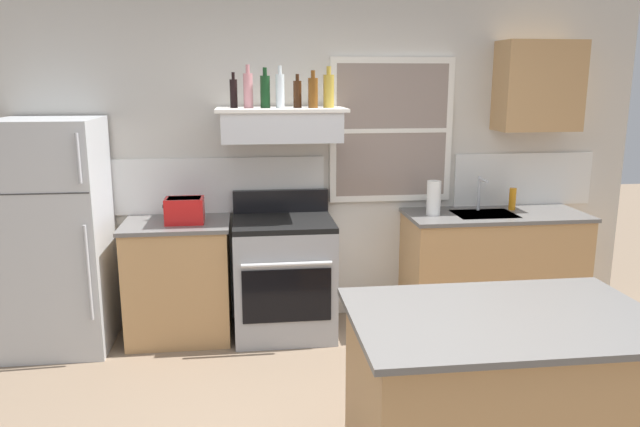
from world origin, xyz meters
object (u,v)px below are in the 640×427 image
Objects in this scene: bottle_dark_green_wine at (265,91)px; stove_range at (284,276)px; bottle_balsamic_dark at (234,93)px; paper_towel_roll at (434,198)px; bottle_clear_tall at (280,90)px; bottle_amber_wine at (313,92)px; bottle_brown_stout at (297,94)px; kitchen_island at (499,405)px; dish_soap_bottle at (512,199)px; bottle_rose_pink at (248,90)px; bottle_champagne_gold_foil at (329,90)px; refrigerator at (56,236)px; toaster at (185,210)px.

stove_range is at bearing -32.74° from bottle_dark_green_wine.
bottle_balsamic_dark is 0.96× the size of paper_towel_roll.
bottle_clear_tall is 0.24m from bottle_amber_wine.
stove_range is at bearing -170.83° from bottle_amber_wine.
stove_range is 1.39m from bottle_brown_stout.
bottle_amber_wine is at bearing -5.92° from bottle_dark_green_wine.
kitchen_island is at bearing -66.46° from stove_range.
bottle_clear_tall is at bearing -177.59° from dish_soap_bottle.
bottle_rose_pink is 1.73× the size of dish_soap_bottle.
bottle_brown_stout is 0.81× the size of bottle_champagne_gold_foil.
bottle_rose_pink is at bearing 177.77° from paper_towel_roll.
bottle_brown_stout reaches higher than paper_towel_roll.
bottle_champagne_gold_foil is (0.36, 0.07, 1.41)m from stove_range.
bottle_dark_green_wine is 2.18m from dish_soap_bottle.
refrigerator is at bearing -178.15° from bottle_amber_wine.
refrigerator reaches higher than paper_towel_roll.
bottle_amber_wine is at bearing -6.62° from bottle_rose_pink.
bottle_clear_tall is 2.66m from kitchen_island.
refrigerator is at bearing -176.46° from bottle_brown_stout.
bottle_dark_green_wine is (0.12, -0.02, -0.01)m from bottle_rose_pink.
dish_soap_bottle is (3.53, 0.16, 0.16)m from refrigerator.
bottle_rose_pink is at bearing 173.38° from bottle_amber_wine.
dish_soap_bottle is at bearing 8.18° from paper_towel_roll.
bottle_amber_wine is 1.01× the size of paper_towel_roll.
bottle_dark_green_wine is 0.47m from bottle_champagne_gold_foil.
bottle_champagne_gold_foil is at bearing 11.52° from stove_range.
paper_towel_roll is at bearing 1.81° from stove_range.
dish_soap_bottle is at bearing -0.03° from bottle_balsamic_dark.
bottle_champagne_gold_foil is at bearing -5.38° from bottle_balsamic_dark.
bottle_balsamic_dark reaches higher than refrigerator.
bottle_balsamic_dark is 1.73m from paper_towel_roll.
toaster is at bearing 128.71° from kitchen_island.
bottle_amber_wine is (0.58, -0.10, 0.01)m from bottle_balsamic_dark.
toaster is at bearing -174.50° from bottle_clear_tall.
paper_towel_roll is at bearing -2.42° from bottle_champagne_gold_foil.
toaster is at bearing -167.97° from bottle_rose_pink.
refrigerator is 1.66m from bottle_balsamic_dark.
refrigerator is at bearing -177.28° from bottle_champagne_gold_foil.
bottle_rose_pink is at bearing 158.76° from stove_range.
refrigerator is at bearing -177.40° from dish_soap_bottle.
dish_soap_bottle is (2.12, 0.04, -0.88)m from bottle_rose_pink.
stove_range is at bearing -83.44° from bottle_clear_tall.
bottle_champagne_gold_foil is at bearing -3.56° from bottle_brown_stout.
bottle_clear_tall is (0.11, -0.02, 0.01)m from bottle_dark_green_wine.
bottle_brown_stout is at bearing 156.13° from bottle_amber_wine.
toaster is at bearing -175.56° from bottle_champagne_gold_foil.
bottle_rose_pink is at bearing 171.39° from bottle_dark_green_wine.
paper_towel_roll is (1.19, -0.02, -0.83)m from bottle_clear_tall.
bottle_dark_green_wine is 1.19× the size of bottle_brown_stout.
toaster is 0.21× the size of kitchen_island.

